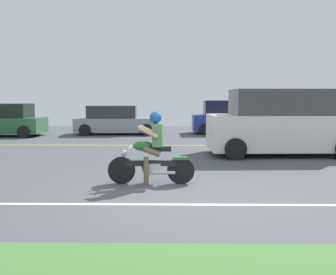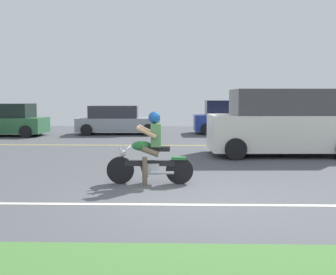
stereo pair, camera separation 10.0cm
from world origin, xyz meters
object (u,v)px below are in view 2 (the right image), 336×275
Objects in this scene: parked_car_2 at (231,118)px; parked_car_0 at (3,121)px; motorcyclist at (151,154)px; parked_car_1 at (117,121)px; suv_nearby at (283,124)px.

parked_car_0 is at bearing -172.17° from parked_car_2.
parked_car_1 is (-2.45, 11.22, 0.03)m from motorcyclist.
parked_car_2 is (5.76, 0.46, 0.11)m from parked_car_1.
suv_nearby is (3.89, 4.22, 0.36)m from motorcyclist.
parked_car_0 reaches higher than motorcyclist.
motorcyclist is 0.46× the size of parked_car_2.
parked_car_1 is 1.07× the size of parked_car_2.
parked_car_0 is at bearing -168.71° from parked_car_1.
motorcyclist is 0.43× the size of parked_car_1.
parked_car_0 is (-11.64, 5.94, -0.28)m from suv_nearby.
parked_car_2 reaches higher than parked_car_0.
motorcyclist is 11.48m from parked_car_1.
parked_car_1 is at bearing 11.29° from parked_car_0.
parked_car_1 is (-6.34, 7.00, -0.33)m from suv_nearby.
parked_car_1 is at bearing -175.42° from parked_car_2.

